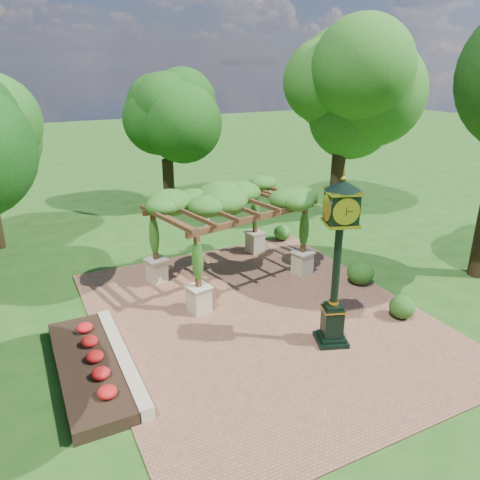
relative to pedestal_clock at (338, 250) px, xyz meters
name	(u,v)px	position (x,y,z in m)	size (l,w,h in m)	color
ground	(276,333)	(-1.16, 1.18, -2.98)	(120.00, 120.00, 0.00)	#1E4714
brick_plaza	(261,317)	(-1.16, 2.18, -2.96)	(10.00, 12.00, 0.04)	brown
border_wall	(122,358)	(-5.76, 1.68, -2.78)	(0.35, 5.00, 0.40)	#C6B793
flower_bed	(88,368)	(-6.66, 1.68, -2.80)	(1.50, 5.00, 0.36)	red
pedestal_clock	(338,250)	(0.00, 0.00, 0.00)	(1.25, 1.25, 4.98)	black
pergola	(230,206)	(-0.73, 5.33, -0.11)	(6.14, 4.51, 3.50)	beige
sundial	(207,222)	(0.64, 10.90, -2.57)	(0.60, 0.60, 0.92)	gray
shrub_front	(402,307)	(2.91, 0.14, -2.57)	(0.82, 0.82, 0.74)	#235016
shrub_mid	(360,272)	(3.34, 2.70, -2.49)	(0.99, 0.99, 0.89)	#204F16
shrub_back	(282,233)	(3.14, 7.94, -2.59)	(0.77, 0.77, 0.69)	#26601C
tree_north	(165,122)	(0.33, 15.82, 1.72)	(3.89, 3.89, 6.86)	#2E2112
tree_east_far	(344,91)	(7.88, 10.17, 3.43)	(5.10, 5.10, 9.33)	#2F2012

